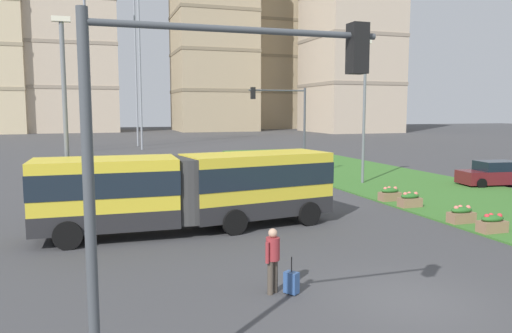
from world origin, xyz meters
The scene contains 19 objects.
ground_plane centered at (0.00, 0.00, 0.00)m, with size 260.00×260.00×0.00m, color #424244.
grass_median centered at (11.50, 10.00, 0.04)m, with size 10.00×70.00×0.08m, color #3D752D.
articulated_bus centered at (-3.86, 9.02, 1.65)m, with size 11.95×3.53×3.00m.
car_maroon_sedan centered at (16.54, 14.51, 0.75)m, with size 4.60×2.49×1.58m.
pedestrian_crossing centered at (-3.10, 1.58, 1.00)m, with size 0.49×0.37×1.74m.
rolling_suitcase centered at (-2.65, 1.38, 0.31)m, with size 0.40×0.43×0.97m.
flower_planter_1 centered at (7.10, 4.77, 0.43)m, with size 1.10×0.56×0.74m.
flower_planter_2 centered at (7.10, 6.47, 0.43)m, with size 1.10×0.56×0.74m.
flower_planter_3 centered at (7.10, 10.04, 0.43)m, with size 1.10×0.56×0.74m.
flower_planter_4 centered at (7.10, 11.77, 0.43)m, with size 1.10×0.56×0.74m.
traffic_light_near_left centered at (-6.02, -3.00, 4.28)m, with size 4.54×0.28×6.17m.
traffic_light_far_right centered at (5.36, 22.00, 4.34)m, with size 4.21×0.28×6.32m.
streetlight_left centered at (-8.50, 10.77, 4.63)m, with size 0.70×0.28×8.38m.
streetlight_median centered at (9.00, 17.81, 5.03)m, with size 0.70×0.28×9.16m.
apartment_tower_westcentre centered at (-11.48, 106.34, 27.06)m, with size 18.35×17.88×54.08m.
apartment_tower_centre centered at (18.80, 101.94, 21.58)m, with size 17.54×17.31×43.11m.
apartment_tower_eastcentre centered at (37.12, 111.94, 26.30)m, with size 17.79×15.79×52.55m.
apartment_tower_east centered at (45.49, 86.52, 24.41)m, with size 16.89×18.59×48.77m.
transmission_pylon centered at (-5.11, 53.47, 16.64)m, with size 9.00×6.24×30.44m.
Camera 1 is at (-7.38, -10.15, 4.80)m, focal length 34.58 mm.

